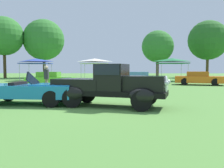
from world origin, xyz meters
The scene contains 14 objects.
ground_plane centered at (0.00, 0.00, 0.00)m, with size 120.00×120.00×0.00m, color #568C3D.
feature_pickup_truck centered at (0.38, 0.11, 0.87)m, with size 4.78×2.72×1.70m.
neighbor_convertible centered at (-3.07, 0.63, 0.58)m, with size 4.38×1.99×1.40m.
show_car_lime centered at (-5.07, 10.32, 0.60)m, with size 3.90×1.74×1.22m.
show_car_skyblue centered at (2.39, 11.15, 0.60)m, with size 4.04×1.85×1.22m.
show_car_orange centered at (8.01, 12.53, 0.60)m, with size 4.54×2.80×1.22m.
spectator_between_cars centered at (-3.78, 5.20, 0.91)m, with size 0.28×0.42×1.69m.
canopy_tent_left_field centered at (-9.52, 19.57, 2.42)m, with size 3.29×3.29×2.71m.
canopy_tent_center_field centered at (-2.30, 19.52, 2.42)m, with size 3.19×3.19×2.71m.
canopy_tent_right_field centered at (6.96, 19.00, 2.42)m, with size 3.32×3.32×2.71m.
treeline_far_left centered at (-16.71, 26.17, 6.35)m, with size 5.82×5.82×9.27m.
treeline_mid_left centered at (-11.43, 28.62, 6.05)m, with size 6.51×6.51×9.31m.
treeline_center centered at (6.78, 28.70, 4.94)m, with size 5.05×5.05×7.49m.
treeline_mid_right centered at (15.25, 30.37, 6.09)m, with size 6.44×6.44×9.32m.
Camera 1 is at (0.75, -9.32, 1.54)m, focal length 37.96 mm.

